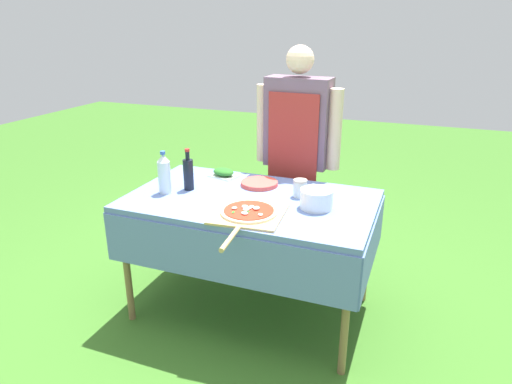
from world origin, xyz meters
TOP-DOWN VIEW (x-y plane):
  - ground_plane at (0.00, 0.00)m, footprint 12.00×12.00m
  - prep_table at (0.00, 0.00)m, footprint 1.40×0.84m
  - person_cook at (0.09, 0.60)m, footprint 0.58×0.21m
  - pizza_on_peel at (0.08, -0.24)m, footprint 0.39×0.61m
  - oil_bottle at (-0.39, 0.00)m, footprint 0.06×0.06m
  - water_bottle at (-0.50, -0.10)m, footprint 0.07×0.07m
  - herb_container at (-0.31, 0.29)m, footprint 0.20×0.16m
  - mixing_tub at (0.38, -0.01)m, footprint 0.18×0.18m
  - plate_stack at (-0.03, 0.21)m, footprint 0.23×0.23m
  - sauce_jar at (0.25, 0.12)m, footprint 0.08×0.08m

SIDE VIEW (x-z plane):
  - ground_plane at x=0.00m, z-range 0.00..0.00m
  - prep_table at x=0.00m, z-range 0.29..1.04m
  - plate_stack at x=-0.03m, z-range 0.74..0.77m
  - pizza_on_peel at x=0.08m, z-range 0.73..0.78m
  - herb_container at x=-0.31m, z-range 0.74..0.79m
  - sauce_jar at x=0.25m, z-range 0.74..0.84m
  - mixing_tub at x=0.38m, z-range 0.74..0.84m
  - oil_bottle at x=-0.39m, z-range 0.72..0.96m
  - water_bottle at x=-0.50m, z-range 0.73..0.98m
  - person_cook at x=0.09m, z-range 0.14..1.68m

